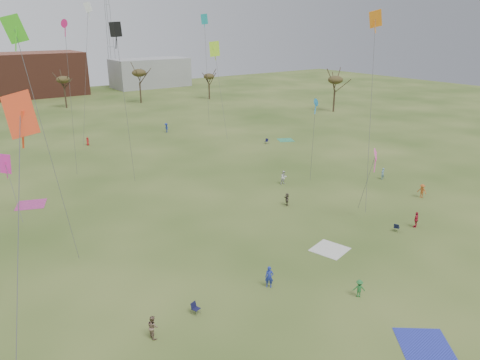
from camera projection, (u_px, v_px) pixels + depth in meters
ground at (327, 285)px, 36.10m from camera, size 260.00×260.00×0.00m
flyer_near_center at (359, 288)px, 34.31m from camera, size 1.05×1.00×1.43m
flyer_near_right at (269, 277)px, 35.50m from camera, size 0.77×0.76×1.79m
spectator_fore_a at (416, 220)px, 46.02m from camera, size 1.07×0.73×1.68m
spectator_fore_b at (153, 327)px, 29.82m from camera, size 0.63×0.80×1.64m
spectator_fore_c at (287, 199)px, 51.61m from camera, size 1.03×1.42×1.48m
flyer_mid_b at (422, 191)px, 53.87m from camera, size 0.82×1.19×1.69m
flyer_mid_c at (383, 174)px, 60.24m from camera, size 0.63×0.46×1.58m
spectator_mid_e at (284, 178)px, 58.36m from camera, size 0.95×0.78×1.80m
flyer_far_b at (88, 141)px, 77.10m from camera, size 0.81×0.80×1.41m
flyer_far_c at (166, 128)px, 86.21m from camera, size 0.74×1.20×1.80m
blanket_blue at (424, 344)px, 29.39m from camera, size 4.53×4.53×0.03m
blanket_cream at (330, 249)px, 41.71m from camera, size 3.62×3.62×0.03m
blanket_plum at (31, 205)px, 52.02m from camera, size 4.00×4.00×0.03m
blanket_olive at (286, 140)px, 80.71m from camera, size 3.53×3.53×0.03m
camp_chair_left at (196, 311)px, 32.42m from camera, size 0.65×0.68×0.87m
camp_chair_center at (396, 229)px, 45.28m from camera, size 0.70×0.67×0.87m
camp_chair_right at (266, 142)px, 78.32m from camera, size 0.70×0.68×0.87m
kites_aloft at (145, 41)px, 55.31m from camera, size 58.99×64.28×21.96m
tree_line at (39, 88)px, 92.88m from camera, size 117.44×49.32×8.91m
building_brick at (34, 74)px, 128.91m from camera, size 26.00×16.00×12.00m
building_grey at (150, 73)px, 147.14m from camera, size 24.00×12.00×9.00m
radio_tower at (109, 25)px, 142.16m from camera, size 1.51×1.72×41.00m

